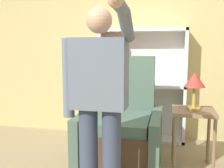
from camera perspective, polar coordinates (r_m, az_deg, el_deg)
The scene contains 6 objects.
wall_back at distance 3.90m, azimuth 5.44°, elevation 9.04°, with size 8.00×0.06×2.80m.
bookcase at distance 3.78m, azimuth 4.43°, elevation -0.79°, with size 1.22×0.28×1.58m.
armchair at distance 3.02m, azimuth 2.16°, elevation -10.28°, with size 0.88×0.92×1.22m.
person_standing at distance 2.03m, azimuth -2.85°, elevation -3.18°, with size 0.57×0.78×1.61m.
side_table at distance 2.97m, azimuth 17.22°, elevation -7.62°, with size 0.44×0.44×0.66m.
table_lamp at distance 2.89m, azimuth 17.55°, elevation 0.41°, with size 0.22×0.22×0.40m.
Camera 1 is at (0.48, -1.84, 1.30)m, focal length 42.00 mm.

